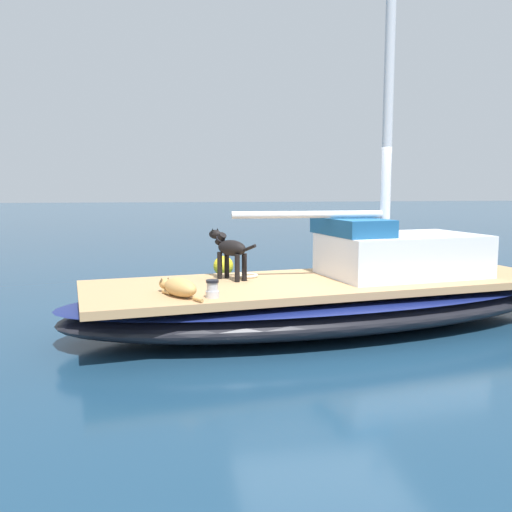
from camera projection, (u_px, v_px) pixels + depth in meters
name	position (u px, v px, depth m)	size (l,w,h in m)	color
ground_plane	(326.00, 326.00, 7.81)	(120.00, 120.00, 0.00)	navy
sailboat_main	(326.00, 302.00, 7.77)	(3.73, 7.56, 0.66)	black
mast_main	(380.00, 43.00, 7.58)	(0.14, 2.27, 7.20)	silver
cabin_house	(396.00, 252.00, 8.05)	(1.76, 2.43, 0.84)	silver
dog_tan	(179.00, 287.00, 6.56)	(0.87, 0.55, 0.22)	tan
dog_black	(230.00, 249.00, 7.68)	(0.81, 0.62, 0.70)	black
deck_winch	(212.00, 289.00, 6.47)	(0.16, 0.16, 0.21)	#B7B7BC
coiled_rope	(247.00, 275.00, 7.94)	(0.32, 0.32, 0.04)	beige
mooring_buoy	(223.00, 266.00, 12.11)	(0.44, 0.44, 0.44)	yellow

